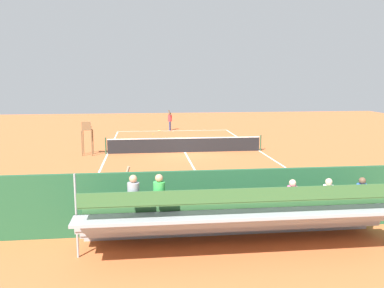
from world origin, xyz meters
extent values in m
plane|color=#BC6033|center=(0.00, 0.00, 0.00)|extent=(60.00, 60.00, 0.00)
cube|color=white|center=(0.00, -11.00, 0.00)|extent=(10.00, 0.10, 0.01)
cube|color=white|center=(0.00, 11.00, 0.00)|extent=(10.00, 0.10, 0.01)
cube|color=white|center=(-5.00, 0.00, 0.00)|extent=(0.10, 22.00, 0.01)
cube|color=white|center=(5.00, 0.00, 0.00)|extent=(0.10, 22.00, 0.01)
cube|color=white|center=(0.00, -6.05, 0.00)|extent=(7.50, 0.10, 0.01)
cube|color=white|center=(0.00, 6.05, 0.00)|extent=(7.50, 0.10, 0.01)
cube|color=white|center=(0.00, 0.00, 0.00)|extent=(0.10, 12.10, 0.01)
cube|color=white|center=(0.00, -11.00, 0.00)|extent=(0.10, 0.30, 0.01)
cube|color=black|center=(0.00, 0.00, 0.46)|extent=(10.00, 0.02, 0.91)
cube|color=white|center=(0.00, 0.00, 0.94)|extent=(10.00, 0.04, 0.06)
cylinder|color=#2D5133|center=(-5.10, 0.00, 0.54)|extent=(0.10, 0.10, 1.07)
cylinder|color=#2D5133|center=(5.10, 0.00, 0.54)|extent=(0.10, 0.10, 1.07)
cube|color=#235633|center=(0.00, 14.00, 1.00)|extent=(18.00, 0.16, 2.00)
cube|color=#9EA0A5|center=(0.00, 14.35, 0.23)|extent=(9.00, 0.10, 0.45)
cube|color=#9EA0A5|center=(0.00, 14.70, 0.41)|extent=(9.00, 0.80, 0.08)
cube|color=#9EA0A5|center=(0.00, 14.32, 0.23)|extent=(9.00, 0.04, 0.45)
cube|color=#386B38|center=(0.00, 14.80, 0.83)|extent=(8.60, 0.36, 0.04)
cube|color=#386B38|center=(0.00, 14.98, 1.03)|extent=(8.60, 0.03, 0.36)
cube|color=#9EA0A5|center=(0.00, 15.50, 0.86)|extent=(9.00, 0.80, 0.08)
cube|color=#9EA0A5|center=(0.00, 15.12, 0.68)|extent=(9.00, 0.04, 0.45)
cube|color=#386B38|center=(0.00, 15.60, 1.28)|extent=(8.60, 0.36, 0.04)
cube|color=#386B38|center=(0.00, 15.78, 1.48)|extent=(8.60, 0.03, 0.36)
cube|color=#9EA0A5|center=(0.00, 16.30, 1.31)|extent=(9.00, 0.80, 0.08)
cube|color=#9EA0A5|center=(0.00, 15.92, 1.12)|extent=(9.00, 0.04, 0.45)
cube|color=#386B38|center=(0.00, 16.40, 1.73)|extent=(8.60, 0.36, 0.04)
cube|color=#386B38|center=(0.00, 16.58, 1.93)|extent=(8.60, 0.03, 0.36)
cylinder|color=#9EA0A5|center=(4.50, 15.50, 1.18)|extent=(0.06, 0.06, 2.35)
cube|color=#2D2D33|center=(2.93, 16.23, 1.77)|extent=(0.32, 0.40, 0.12)
cylinder|color=#9399A3|center=(2.93, 16.35, 2.06)|extent=(0.30, 0.30, 0.45)
sphere|color=tan|center=(2.93, 16.35, 2.38)|extent=(0.20, 0.20, 0.20)
cube|color=#2D2D33|center=(2.97, 14.63, 0.87)|extent=(0.32, 0.40, 0.12)
cylinder|color=orange|center=(2.97, 14.75, 1.16)|extent=(0.30, 0.30, 0.45)
sphere|color=beige|center=(2.97, 14.75, 1.48)|extent=(0.20, 0.20, 0.20)
cube|color=#2D2D33|center=(-2.57, 15.43, 1.32)|extent=(0.32, 0.40, 0.12)
cylinder|color=white|center=(-2.57, 15.55, 1.60)|extent=(0.30, 0.30, 0.45)
sphere|color=beige|center=(-2.57, 15.55, 1.93)|extent=(0.20, 0.20, 0.20)
cube|color=#2D2D33|center=(2.29, 16.23, 1.77)|extent=(0.32, 0.40, 0.12)
cylinder|color=green|center=(2.29, 16.35, 2.06)|extent=(0.30, 0.30, 0.45)
sphere|color=tan|center=(2.29, 16.35, 2.38)|extent=(0.20, 0.20, 0.20)
cube|color=#2D2D33|center=(-0.48, 14.63, 0.87)|extent=(0.32, 0.40, 0.12)
cylinder|color=blue|center=(-0.48, 14.75, 1.16)|extent=(0.30, 0.30, 0.45)
sphere|color=beige|center=(-0.48, 14.75, 1.48)|extent=(0.20, 0.20, 0.20)
cube|color=#2D2D33|center=(-3.59, 15.43, 1.32)|extent=(0.32, 0.40, 0.12)
cylinder|color=blue|center=(-3.59, 15.55, 1.60)|extent=(0.30, 0.30, 0.45)
sphere|color=brown|center=(-3.59, 15.55, 1.93)|extent=(0.20, 0.20, 0.20)
cube|color=#2D2D33|center=(-1.50, 15.43, 1.32)|extent=(0.32, 0.40, 0.12)
cylinder|color=pink|center=(-1.50, 15.55, 1.60)|extent=(0.30, 0.30, 0.45)
sphere|color=beige|center=(-1.50, 15.55, 1.93)|extent=(0.20, 0.20, 0.20)
cylinder|color=brown|center=(5.90, -0.05, 0.80)|extent=(0.07, 0.07, 1.60)
cylinder|color=brown|center=(6.50, -0.05, 0.80)|extent=(0.07, 0.07, 1.60)
cylinder|color=brown|center=(5.90, 0.55, 0.80)|extent=(0.07, 0.07, 1.60)
cylinder|color=brown|center=(6.50, 0.55, 0.80)|extent=(0.07, 0.07, 1.60)
cube|color=brown|center=(6.20, 0.25, 1.63)|extent=(0.56, 0.56, 0.06)
cube|color=brown|center=(6.20, 0.49, 1.90)|extent=(0.56, 0.06, 0.48)
cube|color=brown|center=(5.94, 0.25, 1.78)|extent=(0.04, 0.48, 0.04)
cube|color=brown|center=(6.46, 0.25, 1.78)|extent=(0.04, 0.48, 0.04)
cube|color=#9E754C|center=(-1.55, 13.20, 0.45)|extent=(1.80, 0.40, 0.05)
cylinder|color=#9E754C|center=(-2.30, 13.20, 0.23)|extent=(0.06, 0.06, 0.45)
cylinder|color=#9E754C|center=(-0.80, 13.20, 0.23)|extent=(0.06, 0.06, 0.45)
cube|color=#9E754C|center=(-1.55, 13.38, 0.75)|extent=(1.80, 0.04, 0.36)
cube|color=black|center=(0.32, 13.40, 0.18)|extent=(0.90, 0.36, 0.36)
cylinder|color=navy|center=(0.22, -11.48, 0.42)|extent=(0.14, 0.14, 0.85)
cylinder|color=navy|center=(0.26, -11.26, 0.42)|extent=(0.14, 0.14, 0.85)
cylinder|color=red|center=(0.24, -11.37, 1.15)|extent=(0.42, 0.42, 0.60)
sphere|color=brown|center=(0.24, -11.37, 1.56)|extent=(0.22, 0.22, 0.22)
cylinder|color=brown|center=(0.28, -11.16, 1.65)|extent=(0.26, 0.14, 0.55)
cylinder|color=brown|center=(0.20, -11.59, 1.18)|extent=(0.11, 0.11, 0.50)
cylinder|color=black|center=(1.23, -10.80, 0.01)|extent=(0.05, 0.28, 0.03)
torus|color=#D8CC4C|center=(1.25, -11.07, 0.01)|extent=(0.32, 0.32, 0.02)
cylinder|color=white|center=(1.25, -11.07, 0.01)|extent=(0.25, 0.25, 0.00)
sphere|color=#CCDB33|center=(1.88, -8.67, 0.03)|extent=(0.07, 0.07, 0.07)
cylinder|color=#232328|center=(3.27, 13.08, 0.42)|extent=(0.14, 0.14, 0.85)
cylinder|color=#232328|center=(3.26, 12.86, 0.42)|extent=(0.14, 0.14, 0.85)
cylinder|color=black|center=(3.26, 12.97, 1.15)|extent=(0.38, 0.38, 0.60)
sphere|color=tan|center=(3.26, 12.97, 1.56)|extent=(0.22, 0.22, 0.22)
cylinder|color=tan|center=(3.25, 12.75, 1.65)|extent=(0.25, 0.10, 0.55)
cylinder|color=tan|center=(3.27, 13.19, 1.18)|extent=(0.09, 0.09, 0.50)
camera|label=1|loc=(2.64, 26.41, 4.89)|focal=38.46mm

